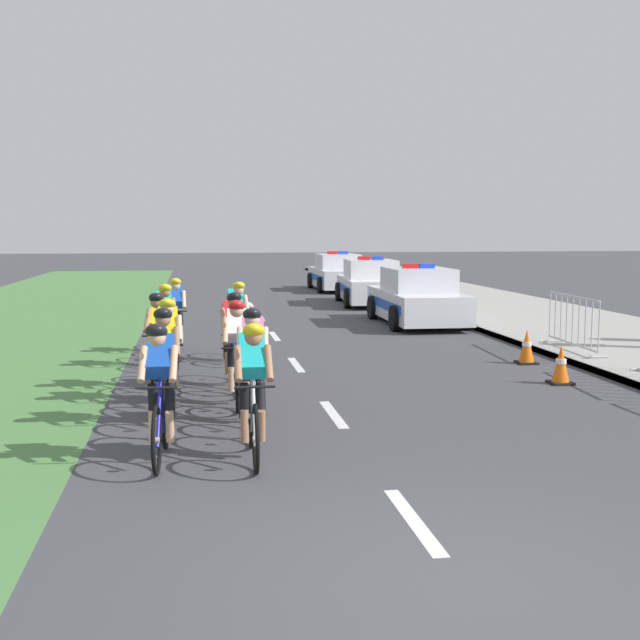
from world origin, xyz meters
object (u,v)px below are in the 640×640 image
Objects in this scene: cyclist_fifth at (168,348)px; cyclist_eleventh at (176,314)px; police_car_nearest at (417,298)px; traffic_cone_near at (561,365)px; cyclist_second at (253,389)px; cyclist_eighth at (233,338)px; cyclist_ninth at (165,324)px; crowd_barrier_rear at (573,323)px; police_car_second at (370,284)px; traffic_cone_mid at (527,347)px; cyclist_seventh at (160,339)px; police_car_third at (337,274)px; cyclist_lead at (160,389)px; cyclist_fourth at (253,364)px; cyclist_tenth at (237,320)px; cyclist_third at (164,364)px; cyclist_sixth at (237,351)px.

cyclist_fifth and cyclist_eleventh have the same top height.
police_car_nearest is 6.92× the size of traffic_cone_near.
cyclist_second is 12.86m from police_car_nearest.
cyclist_eighth is 2.34m from cyclist_ninth.
crowd_barrier_rear is (7.72, 3.09, -0.14)m from cyclist_fifth.
traffic_cone_mid is (0.31, -12.00, -0.37)m from police_car_second.
police_car_nearest is at bearing 56.10° from cyclist_eighth.
cyclist_fifth and cyclist_seventh have the same top height.
cyclist_lead is at bearing -104.59° from police_car_third.
cyclist_fourth is 6.32m from cyclist_eleventh.
cyclist_fifth reaches higher than traffic_cone_mid.
cyclist_lead is 1.00× the size of cyclist_eighth.
traffic_cone_mid is at bearing 44.97° from cyclist_second.
cyclist_eleventh is at bearing 84.40° from cyclist_ninth.
cyclist_second is 6.53m from cyclist_tenth.
police_car_third is at bearing 95.20° from crowd_barrier_rear.
police_car_nearest reaches higher than cyclist_seventh.
cyclist_fourth is (0.12, 1.59, 0.00)m from cyclist_second.
police_car_third is 6.88× the size of traffic_cone_near.
cyclist_lead and cyclist_third have the same top height.
cyclist_sixth and cyclist_seventh have the same top height.
police_car_second reaches higher than cyclist_fourth.
cyclist_eighth is at bearing 76.40° from cyclist_lead.
cyclist_eleventh is at bearing 90.02° from cyclist_lead.
cyclist_lead is 6.03m from cyclist_ninth.
cyclist_second and cyclist_fourth have the same top height.
cyclist_seventh is 1.99m from cyclist_ninth.
police_car_third reaches higher than cyclist_third.
police_car_nearest is (5.15, 11.78, -0.11)m from cyclist_second.
cyclist_sixth is at bearing -109.33° from police_car_second.
cyclist_seventh and cyclist_ninth have the same top height.
cyclist_ninth reaches higher than crowd_barrier_rear.
police_car_second reaches higher than cyclist_third.
traffic_cone_near is at bearing -6.23° from cyclist_eighth.
cyclist_sixth is 0.39× the size of police_car_third.
cyclist_lead is at bearing -89.98° from cyclist_eleventh.
cyclist_lead and cyclist_eleventh have the same top height.
cyclist_fifth reaches higher than crowd_barrier_rear.
cyclist_third is at bearing -164.23° from traffic_cone_near.
cyclist_eleventh is at bearing 87.47° from cyclist_seventh.
cyclist_eighth is (0.97, 0.95, 0.00)m from cyclist_fifth.
cyclist_lead is 0.39× the size of police_car_third.
traffic_cone_near is at bearing 34.09° from cyclist_second.
cyclist_seventh is (-0.15, 2.38, 0.00)m from cyclist_third.
cyclist_seventh is (-0.16, 4.04, 0.00)m from cyclist_lead.
cyclist_second is 1.00× the size of cyclist_tenth.
cyclist_seventh is at bearing -119.13° from cyclist_tenth.
police_car_nearest reaches higher than cyclist_tenth.
crowd_barrier_rear is at bearing 38.40° from cyclist_lead.
cyclist_fifth is (-0.01, 3.03, 0.00)m from cyclist_lead.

